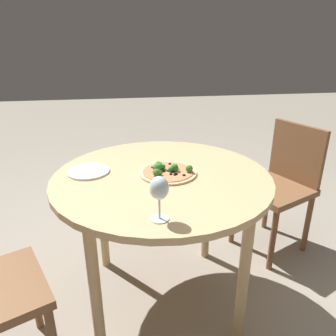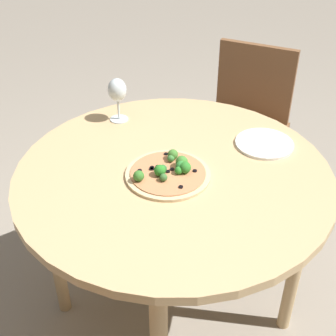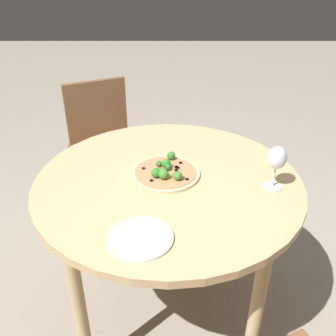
{
  "view_description": "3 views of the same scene",
  "coord_description": "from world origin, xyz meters",
  "views": [
    {
      "loc": [
        1.41,
        -0.17,
        1.37
      ],
      "look_at": [
        -0.01,
        0.03,
        0.77
      ],
      "focal_mm": 35.0,
      "sensor_mm": 36.0,
      "label": 1
    },
    {
      "loc": [
        -0.95,
        0.8,
        1.63
      ],
      "look_at": [
        -0.01,
        0.03,
        0.77
      ],
      "focal_mm": 50.0,
      "sensor_mm": 36.0,
      "label": 2
    },
    {
      "loc": [
        -0.0,
        -1.23,
        1.52
      ],
      "look_at": [
        -0.01,
        0.03,
        0.77
      ],
      "focal_mm": 40.0,
      "sensor_mm": 36.0,
      "label": 3
    }
  ],
  "objects": [
    {
      "name": "plate_near",
      "position": [
        -0.09,
        -0.35,
        0.75
      ],
      "size": [
        0.21,
        0.21,
        0.01
      ],
      "color": "white",
      "rests_on": "dining_table"
    },
    {
      "name": "pizza",
      "position": [
        -0.01,
        0.03,
        0.76
      ],
      "size": [
        0.28,
        0.28,
        0.05
      ],
      "color": "#DBBC89",
      "rests_on": "dining_table"
    },
    {
      "name": "wine_glass",
      "position": [
        0.39,
        -0.06,
        0.86
      ],
      "size": [
        0.07,
        0.07,
        0.17
      ],
      "color": "silver",
      "rests_on": "dining_table"
    },
    {
      "name": "chair",
      "position": [
        0.37,
        -0.77,
        0.47
      ],
      "size": [
        0.53,
        0.53,
        0.84
      ],
      "rotation": [
        0.0,
        0.0,
        -2.7
      ],
      "color": "brown",
      "rests_on": "ground_plane"
    },
    {
      "name": "ground_plane",
      "position": [
        0.0,
        0.0,
        0.0
      ],
      "size": [
        12.0,
        12.0,
        0.0
      ],
      "primitive_type": "plane",
      "color": "gray"
    },
    {
      "name": "dining_table",
      "position": [
        0.0,
        0.0,
        0.66
      ],
      "size": [
        1.04,
        1.04,
        0.74
      ],
      "color": "tan",
      "rests_on": "ground_plane"
    }
  ]
}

